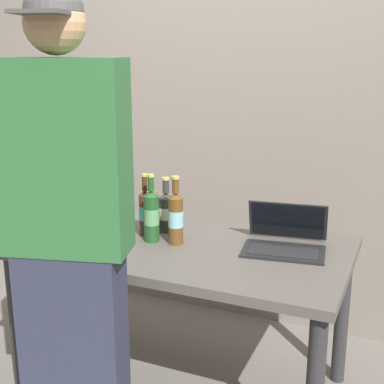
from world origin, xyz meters
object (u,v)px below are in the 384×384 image
(beer_bottle_brown, at_px, (151,215))
(laptop, at_px, (285,239))
(beer_bottle_dark, at_px, (166,211))
(beer_bottle_green, at_px, (176,217))
(coffee_mug, at_px, (91,238))
(beer_bottle_amber, at_px, (145,211))
(person_figure, at_px, (69,248))

(beer_bottle_brown, bearing_deg, laptop, 13.76)
(beer_bottle_dark, relative_size, beer_bottle_green, 0.85)
(beer_bottle_dark, distance_m, coffee_mug, 0.41)
(beer_bottle_brown, relative_size, beer_bottle_dark, 1.17)
(beer_bottle_brown, height_order, coffee_mug, beer_bottle_brown)
(beer_bottle_brown, distance_m, beer_bottle_green, 0.12)
(beer_bottle_amber, relative_size, coffee_mug, 2.68)
(beer_bottle_amber, bearing_deg, person_figure, -84.26)
(laptop, relative_size, beer_bottle_dark, 1.45)
(beer_bottle_brown, bearing_deg, beer_bottle_green, 6.31)
(beer_bottle_green, bearing_deg, coffee_mug, -147.49)
(laptop, distance_m, beer_bottle_green, 0.51)
(laptop, xyz_separation_m, coffee_mug, (-0.81, -0.34, 0.00))
(laptop, bearing_deg, beer_bottle_dark, 179.49)
(laptop, relative_size, beer_bottle_green, 1.24)
(beer_bottle_amber, bearing_deg, coffee_mug, -116.47)
(beer_bottle_amber, distance_m, coffee_mug, 0.31)
(beer_bottle_dark, xyz_separation_m, person_figure, (-0.00, -0.78, 0.08))
(person_figure, bearing_deg, beer_bottle_amber, 95.74)
(laptop, bearing_deg, beer_bottle_amber, -173.92)
(beer_bottle_amber, height_order, person_figure, person_figure)
(laptop, relative_size, beer_bottle_amber, 1.32)
(beer_bottle_dark, relative_size, coffee_mug, 2.44)
(beer_bottle_green, relative_size, coffee_mug, 2.86)
(beer_bottle_dark, bearing_deg, laptop, -0.51)
(coffee_mug, bearing_deg, beer_bottle_dark, 58.91)
(beer_bottle_amber, relative_size, beer_bottle_green, 0.94)
(beer_bottle_amber, xyz_separation_m, beer_bottle_dark, (0.07, 0.08, -0.01))
(beer_bottle_brown, bearing_deg, beer_bottle_dark, 89.48)
(beer_bottle_brown, relative_size, beer_bottle_amber, 1.07)
(laptop, xyz_separation_m, person_figure, (-0.60, -0.78, 0.14))
(person_figure, bearing_deg, beer_bottle_brown, 89.78)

